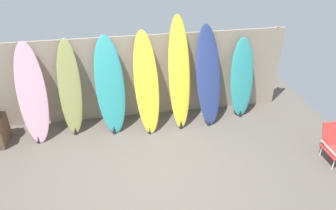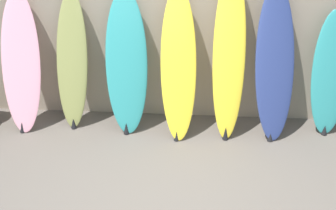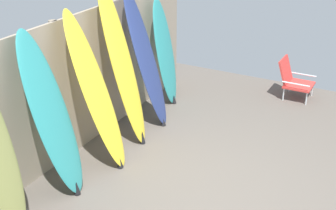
{
  "view_description": "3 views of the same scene",
  "coord_description": "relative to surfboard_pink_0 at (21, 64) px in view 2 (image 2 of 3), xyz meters",
  "views": [
    {
      "loc": [
        -0.49,
        -4.14,
        3.9
      ],
      "look_at": [
        0.37,
        0.86,
        0.86
      ],
      "focal_mm": 35.0,
      "sensor_mm": 36.0,
      "label": 1
    },
    {
      "loc": [
        0.34,
        -4.2,
        3.3
      ],
      "look_at": [
        -0.0,
        0.49,
        0.91
      ],
      "focal_mm": 50.0,
      "sensor_mm": 36.0,
      "label": 2
    },
    {
      "loc": [
        -4.05,
        -1.66,
        3.2
      ],
      "look_at": [
        -0.0,
        0.51,
        1.06
      ],
      "focal_mm": 50.0,
      "sensor_mm": 36.0,
      "label": 3
    }
  ],
  "objects": [
    {
      "name": "surfboard_olive_1",
      "position": [
        0.69,
        0.09,
        0.01
      ],
      "size": [
        0.46,
        0.55,
        1.87
      ],
      "color": "olive",
      "rests_on": "ground"
    },
    {
      "name": "surfboard_teal_6",
      "position": [
        4.19,
        0.11,
        -0.07
      ],
      "size": [
        0.52,
        0.41,
        1.7
      ],
      "color": "teal",
      "rests_on": "ground"
    },
    {
      "name": "ground",
      "position": [
        2.1,
        -1.58,
        -0.91
      ],
      "size": [
        7.68,
        7.68,
        0.0
      ],
      "primitive_type": "plane",
      "color": "#5B544C"
    },
    {
      "name": "surfboard_teal_2",
      "position": [
        1.45,
        0.02,
        0.03
      ],
      "size": [
        0.64,
        0.67,
        1.91
      ],
      "color": "teal",
      "rests_on": "ground"
    },
    {
      "name": "surfboard_yellow_4",
      "position": [
        2.82,
        -0.0,
        0.18
      ],
      "size": [
        0.43,
        0.67,
        2.22
      ],
      "color": "yellow",
      "rests_on": "ground"
    },
    {
      "name": "surfboard_pink_0",
      "position": [
        0.0,
        0.0,
        0.0
      ],
      "size": [
        0.61,
        0.75,
        1.86
      ],
      "color": "pink",
      "rests_on": "ground"
    },
    {
      "name": "surfboard_yellow_3",
      "position": [
        2.16,
        -0.05,
        0.06
      ],
      "size": [
        0.54,
        0.76,
        1.96
      ],
      "color": "yellow",
      "rests_on": "ground"
    },
    {
      "name": "fence_back",
      "position": [
        2.1,
        0.42,
        -0.01
      ],
      "size": [
        6.08,
        0.11,
        1.8
      ],
      "color": "gray",
      "rests_on": "ground"
    },
    {
      "name": "surfboard_navy_5",
      "position": [
        3.42,
        0.0,
        0.09
      ],
      "size": [
        0.6,
        0.72,
        2.01
      ],
      "color": "navy",
      "rests_on": "ground"
    }
  ]
}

